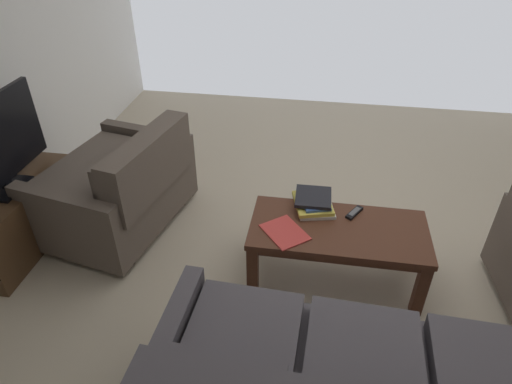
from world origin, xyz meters
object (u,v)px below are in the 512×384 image
at_px(loveseat_near, 120,186).
at_px(coffee_table, 338,236).
at_px(tv_stand, 19,217).
at_px(tv_remote, 354,213).
at_px(book_stack, 314,202).
at_px(loose_magazine, 285,232).

relative_size(loveseat_near, coffee_table, 1.12).
height_order(tv_stand, tv_remote, tv_stand).
distance_m(coffee_table, book_stack, 0.28).
xyz_separation_m(loveseat_near, book_stack, (-1.48, 0.16, 0.14)).
distance_m(coffee_table, tv_stand, 2.31).
distance_m(tv_stand, book_stack, 2.15).
bearing_deg(loveseat_near, book_stack, 173.83).
bearing_deg(book_stack, tv_stand, 5.13).
bearing_deg(tv_remote, coffee_table, 58.46).
bearing_deg(book_stack, tv_remote, 173.88).
xyz_separation_m(book_stack, tv_remote, (-0.27, 0.03, -0.03)).
xyz_separation_m(loveseat_near, loose_magazine, (-1.32, 0.46, 0.10)).
height_order(book_stack, tv_remote, book_stack).
xyz_separation_m(coffee_table, loose_magazine, (0.34, 0.11, 0.07)).
bearing_deg(tv_remote, loose_magazine, 31.36).
bearing_deg(loose_magazine, tv_stand, 137.72).
relative_size(coffee_table, tv_remote, 7.17).
bearing_deg(tv_stand, book_stack, -174.87).
relative_size(loveseat_near, book_stack, 3.76).
relative_size(book_stack, loose_magazine, 1.19).
bearing_deg(coffee_table, loose_magazine, 17.23).
relative_size(coffee_table, tv_stand, 1.08).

